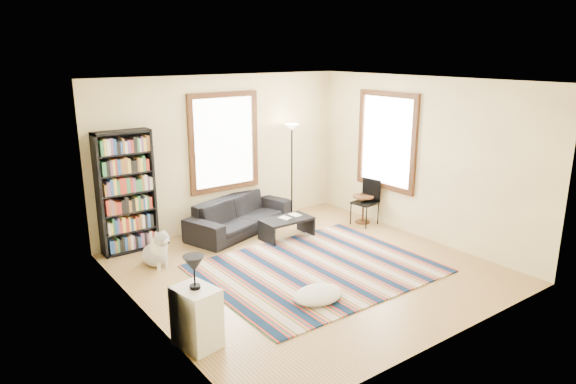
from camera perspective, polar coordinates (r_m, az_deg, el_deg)
floor at (r=7.93m, az=2.16°, el=-8.82°), size 5.00×5.00×0.10m
ceiling at (r=7.23m, az=2.40°, el=12.61°), size 5.00×5.00×0.10m
wall_back at (r=9.53m, az=-7.33°, el=4.40°), size 5.00×0.10×2.80m
wall_front at (r=5.76m, az=18.28°, el=-3.67°), size 5.00×0.10×2.80m
wall_left at (r=6.24m, az=-16.39°, el=-2.04°), size 0.10×5.00×2.80m
wall_right at (r=9.22m, az=14.82°, el=3.63°), size 0.10×5.00×2.80m
window_back at (r=9.42m, az=-7.13°, el=5.52°), size 1.20×0.06×1.60m
window_right at (r=9.63m, az=10.91°, el=5.58°), size 0.06×1.20×1.60m
rug at (r=7.88m, az=3.18°, el=-8.50°), size 3.33×2.67×0.02m
sofa at (r=9.40m, az=-5.41°, el=-2.58°), size 1.45×2.26×0.62m
bookshelf at (r=8.67m, az=-17.55°, el=-0.03°), size 0.90×0.30×2.00m
coffee_table at (r=9.07m, az=-0.15°, el=-4.04°), size 0.98×0.66×0.36m
book_a at (r=8.95m, az=-0.67°, el=-3.02°), size 0.23×0.18×0.02m
book_b at (r=9.13m, az=0.43°, el=-2.66°), size 0.22×0.16×0.02m
floor_cushion at (r=6.93m, az=3.36°, el=-11.32°), size 0.77×0.61×0.18m
floor_lamp at (r=9.99m, az=0.43°, el=2.28°), size 0.35×0.35×1.86m
side_table at (r=9.93m, az=8.33°, el=-1.90°), size 0.42×0.42×0.54m
folding_chair at (r=9.79m, az=8.54°, el=-1.19°), size 0.48×0.46×0.86m
white_cabinet at (r=5.95m, az=-10.12°, el=-13.53°), size 0.47×0.56×0.70m
table_lamp at (r=5.71m, az=-10.38°, el=-8.78°), size 0.29×0.29×0.38m
dog at (r=8.15m, az=-14.62°, el=-5.99°), size 0.56×0.68×0.59m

